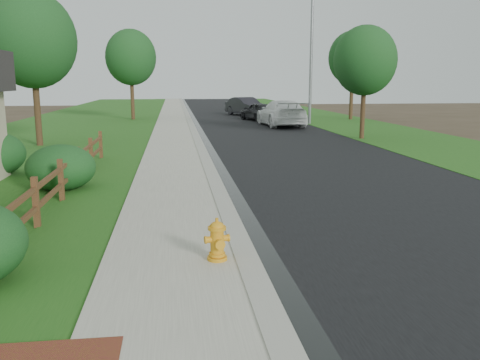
{
  "coord_description": "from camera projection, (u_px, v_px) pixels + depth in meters",
  "views": [
    {
      "loc": [
        -0.76,
        -5.35,
        3.02
      ],
      "look_at": [
        0.49,
        4.25,
        1.12
      ],
      "focal_mm": 38.0,
      "sensor_mm": 36.0,
      "label": 1
    }
  ],
  "objects": [
    {
      "name": "ground",
      "position": [
        245.0,
        345.0,
        5.88
      ],
      "size": [
        120.0,
        120.0,
        0.0
      ],
      "primitive_type": "plane",
      "color": "#3B3020"
    },
    {
      "name": "road",
      "position": [
        241.0,
        119.0,
        40.52
      ],
      "size": [
        8.0,
        90.0,
        0.02
      ],
      "primitive_type": "cube",
      "color": "black",
      "rests_on": "ground"
    },
    {
      "name": "curb",
      "position": [
        189.0,
        119.0,
        39.98
      ],
      "size": [
        0.4,
        90.0,
        0.12
      ],
      "primitive_type": "cube",
      "color": "gray",
      "rests_on": "ground"
    },
    {
      "name": "wet_gutter",
      "position": [
        193.0,
        119.0,
        40.03
      ],
      "size": [
        0.5,
        90.0,
        0.0
      ],
      "primitive_type": "cube",
      "color": "black",
      "rests_on": "road"
    },
    {
      "name": "sidewalk",
      "position": [
        172.0,
        119.0,
        39.81
      ],
      "size": [
        2.2,
        90.0,
        0.1
      ],
      "primitive_type": "cube",
      "color": "#9A9786",
      "rests_on": "ground"
    },
    {
      "name": "grass_strip",
      "position": [
        147.0,
        120.0,
        39.58
      ],
      "size": [
        1.6,
        90.0,
        0.06
      ],
      "primitive_type": "cube",
      "color": "#1F5117",
      "rests_on": "ground"
    },
    {
      "name": "lawn_near",
      "position": [
        79.0,
        120.0,
        38.92
      ],
      "size": [
        9.0,
        90.0,
        0.04
      ],
      "primitive_type": "cube",
      "color": "#1F5117",
      "rests_on": "ground"
    },
    {
      "name": "verge_far",
      "position": [
        325.0,
        118.0,
        41.39
      ],
      "size": [
        6.0,
        90.0,
        0.04
      ],
      "primitive_type": "cube",
      "color": "#1F5117",
      "rests_on": "ground"
    },
    {
      "name": "ranch_fence",
      "position": [
        50.0,
        188.0,
        11.53
      ],
      "size": [
        0.12,
        16.92,
        1.1
      ],
      "color": "#4E2F1A",
      "rests_on": "ground"
    },
    {
      "name": "fire_hydrant",
      "position": [
        217.0,
        241.0,
        8.34
      ],
      "size": [
        0.47,
        0.38,
        0.71
      ],
      "color": "gold",
      "rests_on": "sidewalk"
    },
    {
      "name": "white_suv",
      "position": [
        281.0,
        113.0,
        33.98
      ],
      "size": [
        2.68,
        6.01,
        1.71
      ],
      "primitive_type": "imported",
      "rotation": [
        0.0,
        0.0,
        3.19
      ],
      "color": "white",
      "rests_on": "road"
    },
    {
      "name": "dark_car_mid",
      "position": [
        259.0,
        111.0,
        38.68
      ],
      "size": [
        2.79,
        4.36,
        1.38
      ],
      "primitive_type": "imported",
      "rotation": [
        0.0,
        0.0,
        3.45
      ],
      "color": "black",
      "rests_on": "road"
    },
    {
      "name": "dark_car_far",
      "position": [
        246.0,
        106.0,
        44.15
      ],
      "size": [
        3.4,
        5.05,
        1.57
      ],
      "primitive_type": "imported",
      "rotation": [
        0.0,
        0.0,
        0.4
      ],
      "color": "black",
      "rests_on": "road"
    },
    {
      "name": "streetlight",
      "position": [
        309.0,
        40.0,
        34.6
      ],
      "size": [
        2.29,
        0.81,
        10.08
      ],
      "color": "gray",
      "rests_on": "ground"
    },
    {
      "name": "shrub_d",
      "position": [
        61.0,
        168.0,
        14.07
      ],
      "size": [
        1.95,
        1.95,
        1.29
      ],
      "primitive_type": "ellipsoid",
      "rotation": [
        0.0,
        0.0,
        0.03
      ],
      "color": "#18441B",
      "rests_on": "ground"
    },
    {
      "name": "tree_near_left",
      "position": [
        32.0,
        40.0,
        22.82
      ],
      "size": [
        3.94,
        3.94,
        6.98
      ],
      "color": "#3A2418",
      "rests_on": "ground"
    },
    {
      "name": "tree_near_right",
      "position": [
        365.0,
        61.0,
        25.86
      ],
      "size": [
        3.22,
        3.22,
        5.8
      ],
      "color": "#3A2418",
      "rests_on": "ground"
    },
    {
      "name": "tree_mid_left",
      "position": [
        131.0,
        57.0,
        38.71
      ],
      "size": [
        3.85,
        3.85,
        6.88
      ],
      "color": "#3A2418",
      "rests_on": "ground"
    },
    {
      "name": "tree_mid_right",
      "position": [
        353.0,
        58.0,
        38.89
      ],
      "size": [
        3.74,
        3.74,
        6.79
      ],
      "color": "#3A2418",
      "rests_on": "ground"
    }
  ]
}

